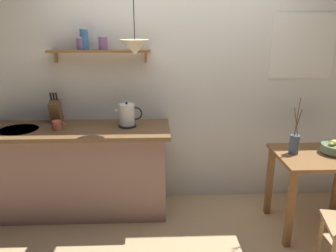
{
  "coord_description": "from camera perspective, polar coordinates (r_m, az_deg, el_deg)",
  "views": [
    {
      "loc": [
        -0.22,
        -2.83,
        1.9
      ],
      "look_at": [
        -0.1,
        0.25,
        0.95
      ],
      "focal_mm": 35.59,
      "sensor_mm": 36.0,
      "label": 1
    }
  ],
  "objects": [
    {
      "name": "electric_kettle",
      "position": [
        3.3,
        -6.98,
        1.8
      ],
      "size": [
        0.27,
        0.18,
        0.25
      ],
      "color": "black",
      "rests_on": "kitchen_counter"
    },
    {
      "name": "twig_vase",
      "position": [
        3.24,
        20.82,
        -2.84
      ],
      "size": [
        0.09,
        0.09,
        0.53
      ],
      "color": "#475675",
      "rests_on": "dining_table"
    },
    {
      "name": "coffee_mug_by_sink",
      "position": [
        3.36,
        -18.45,
        0.13
      ],
      "size": [
        0.12,
        0.09,
        0.09
      ],
      "color": "#C6664C",
      "rests_on": "kitchen_counter"
    },
    {
      "name": "ground_plane",
      "position": [
        3.42,
        1.92,
        -16.66
      ],
      "size": [
        14.0,
        14.0,
        0.0
      ],
      "primitive_type": "plane",
      "color": "tan"
    },
    {
      "name": "dining_table",
      "position": [
        3.4,
        24.52,
        -6.84
      ],
      "size": [
        0.81,
        0.64,
        0.76
      ],
      "color": "brown",
      "rests_on": "ground_plane"
    },
    {
      "name": "back_wall",
      "position": [
        3.55,
        4.71,
        8.17
      ],
      "size": [
        6.8,
        0.11,
        2.7
      ],
      "color": "white",
      "rests_on": "ground_plane"
    },
    {
      "name": "pendant_lamp",
      "position": [
        3.05,
        -5.71,
        13.35
      ],
      "size": [
        0.26,
        0.26,
        0.58
      ],
      "color": "black"
    },
    {
      "name": "fruit_bowl",
      "position": [
        3.42,
        26.76,
        -3.33
      ],
      "size": [
        0.26,
        0.26,
        0.14
      ],
      "color": "slate",
      "rests_on": "dining_table"
    },
    {
      "name": "wall_shelf",
      "position": [
        3.38,
        -12.35,
        13.05
      ],
      "size": [
        0.99,
        0.2,
        0.33
      ],
      "color": "brown"
    },
    {
      "name": "kitchen_counter",
      "position": [
        3.55,
        -14.86,
        -7.3
      ],
      "size": [
        1.83,
        0.63,
        0.92
      ],
      "color": "gray",
      "rests_on": "ground_plane"
    },
    {
      "name": "knife_block",
      "position": [
        3.56,
        -18.68,
        2.44
      ],
      "size": [
        0.1,
        0.18,
        0.32
      ],
      "color": "brown",
      "rests_on": "kitchen_counter"
    }
  ]
}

